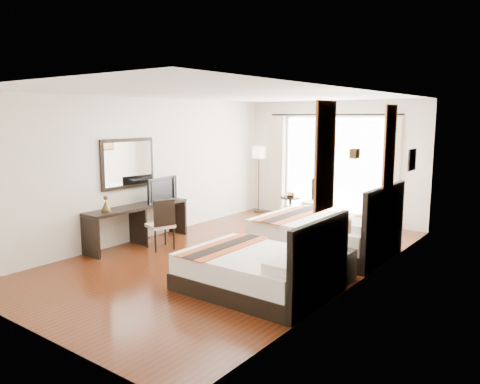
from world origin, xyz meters
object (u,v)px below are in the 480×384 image
Objects in this scene: table_lamp at (342,228)px; bed_far at (326,234)px; desk_chair at (161,234)px; television at (159,189)px; side_table at (290,208)px; fruit_bowl at (290,196)px; console_desk at (138,225)px; floor_lamp at (259,157)px; nightstand at (338,266)px; window_chair at (315,210)px; vase at (337,247)px; bed_near at (261,270)px.

bed_far is at bearing 125.57° from table_lamp.
television is at bearing -23.48° from desk_chair.
side_table is 2.28× the size of fruit_bowl.
floor_lamp is (0.09, 3.96, 1.05)m from console_desk.
console_desk is 2.33× the size of desk_chair.
nightstand is (0.84, -1.29, -0.10)m from bed_far.
television is at bearing -26.72° from window_chair.
bed_far is 5.46× the size of table_lamp.
vase is 0.08× the size of floor_lamp.
side_table is (-2.77, 3.28, 0.04)m from nightstand.
table_lamp is 3.86m from window_chair.
vase is 0.06× the size of console_desk.
desk_chair is at bearing -171.74° from table_lamp.
floor_lamp is 1.69× the size of window_chair.
nightstand is 0.49× the size of window_chair.
floor_lamp reaches higher than bed_far.
vase is 0.23× the size of side_table.
television reaches higher than fruit_bowl.
nightstand is 0.29× the size of floor_lamp.
television is at bearing -91.10° from floor_lamp.
window_chair reaches higher than desk_chair.
floor_lamp is at bearing 163.87° from fruit_bowl.
desk_chair is at bearing 2.99° from console_desk.
desk_chair is 3.93× the size of fruit_bowl.
window_chair is at bearing 63.54° from console_desk.
desk_chair is (-3.37, -0.49, -0.50)m from table_lamp.
side_table is (-2.06, 4.27, -0.02)m from bed_near.
television is at bearing -160.30° from bed_far.
vase is 0.53× the size of fruit_bowl.
bed_far is 4.67× the size of nightstand.
television reaches higher than vase.
side_table is at bearing 134.22° from bed_far.
vase is at bearing -79.24° from table_lamp.
floor_lamp is (0.07, 3.41, 0.43)m from television.
bed_far is at bearing -36.83° from floor_lamp.
console_desk reaches higher than side_table.
bed_far is at bearing -45.66° from fruit_bowl.
table_lamp is 0.45× the size of desk_chair.
nightstand is 1.17× the size of table_lamp.
vase is 0.15× the size of television.
window_chair is (0.64, 0.07, 0.03)m from side_table.
fruit_bowl is at bearing 71.29° from console_desk.
bed_near is at bearing -125.43° from nightstand.
table_lamp is at bearing 7.48° from console_desk.
desk_chair is at bearing -15.56° from window_chair.
table_lamp is at bearing -48.70° from side_table.
nightstand is at bearing -83.96° from table_lamp.
desk_chair is 3.67m from fruit_bowl.
bed_far reaches higher than fruit_bowl.
desk_chair is (0.59, 0.03, -0.09)m from console_desk.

